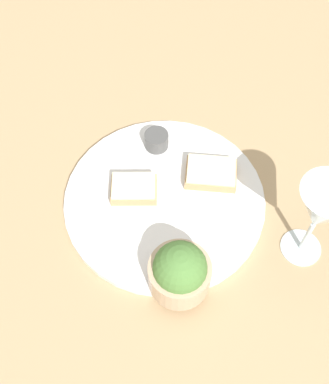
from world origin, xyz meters
name	(u,v)px	position (x,y,z in m)	size (l,w,h in m)	color
ground_plane	(164,202)	(0.00, 0.00, 0.00)	(4.00, 4.00, 0.00)	tan
dinner_plate	(164,200)	(0.00, 0.00, 0.01)	(0.36, 0.36, 0.01)	white
salad_bowl	(180,271)	(-0.03, -0.15, 0.06)	(0.10, 0.10, 0.10)	tan
sauce_ramekin	(156,140)	(0.02, 0.12, 0.03)	(0.04, 0.04, 0.03)	#4C4C4C
cheese_toast_near	(211,173)	(0.09, 0.02, 0.03)	(0.11, 0.10, 0.03)	tan
cheese_toast_far	(134,189)	(-0.05, 0.03, 0.03)	(0.09, 0.08, 0.03)	tan
wine_glass	(321,211)	(0.19, -0.16, 0.13)	(0.09, 0.09, 0.18)	silver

